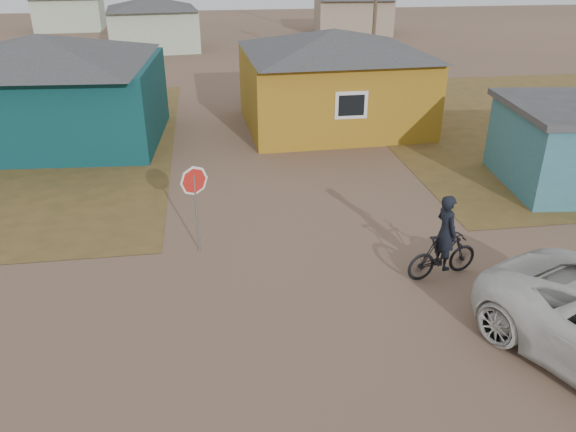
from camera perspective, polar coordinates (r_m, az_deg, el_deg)
The scene contains 9 objects.
ground at distance 11.17m, azimuth 7.47°, elevation -12.43°, with size 120.00×120.00×0.00m, color brown.
house_teal at distance 23.14m, azimuth -23.34°, elevation 11.83°, with size 8.93×7.08×4.00m.
house_yellow at distance 23.47m, azimuth 4.61°, elevation 13.86°, with size 7.72×6.76×3.90m.
house_pale_west at distance 42.79m, azimuth -13.57°, elevation 18.55°, with size 7.04×6.15×3.60m.
house_beige_east at distance 50.25m, azimuth 6.60°, elevation 20.07°, with size 6.95×6.05×3.60m.
house_pale_north at distance 55.77m, azimuth -21.35°, elevation 19.05°, with size 6.28×5.81×3.40m.
utility_pole_near at distance 31.84m, azimuth 8.91°, elevation 20.73°, with size 1.40×0.20×8.00m.
stop_sign at distance 13.47m, azimuth -9.46°, elevation 2.73°, with size 0.73×0.13×2.24m.
cyclist at distance 13.11m, azimuth 15.53°, elevation -3.12°, with size 1.85×0.86×2.01m.
Camera 1 is at (-2.68, -8.36, 6.90)m, focal length 35.00 mm.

